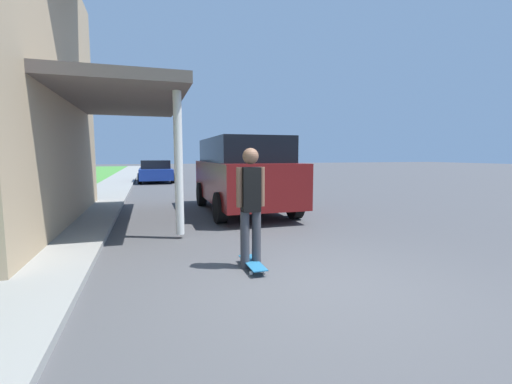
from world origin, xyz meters
The scene contains 6 objects.
ground_plane centered at (0.00, 0.00, 0.00)m, with size 120.00×120.00×0.00m, color #49494C.
sidewalk centered at (-3.60, 6.00, 0.05)m, with size 1.80×80.00×0.10m.
suv_parked centered at (0.63, 5.70, 1.11)m, with size 2.15×4.76×2.07m.
car_down_street centered at (-1.50, 17.50, 0.63)m, with size 1.96×4.18×1.29m.
skateboarder centered at (-0.55, 0.92, 0.94)m, with size 0.41×0.22×1.70m.
skateboard centered at (-0.55, 0.84, 0.08)m, with size 0.22×0.77×0.10m.
Camera 1 is at (-1.90, -3.63, 1.60)m, focal length 24.00 mm.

